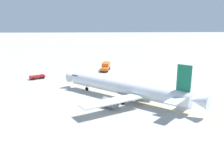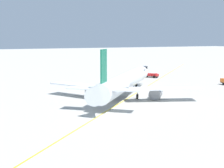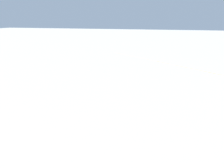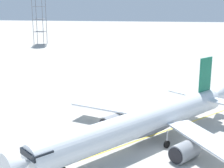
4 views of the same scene
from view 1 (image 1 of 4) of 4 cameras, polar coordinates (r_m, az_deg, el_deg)
name	(u,v)px [view 1 (image 1 of 4)]	position (r m, az deg, el deg)	size (l,w,h in m)	color
ground_plane	(112,104)	(61.39, -0.03, -4.64)	(600.00, 600.00, 0.00)	#ADAAA3
airliner_main	(126,89)	(63.68, 3.29, -1.07)	(30.33, 33.56, 10.99)	silver
ops_pickup_truck	(37,77)	(89.95, -16.65, 1.61)	(4.28, 5.34, 1.41)	#232326
catering_truck_truck	(106,66)	(100.08, -1.44, 4.04)	(8.51, 3.99, 3.10)	#232326
taxiway_centreline	(121,97)	(66.99, 2.17, -2.96)	(129.24, 135.19, 0.01)	yellow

